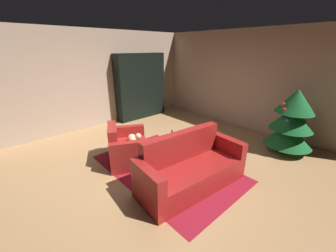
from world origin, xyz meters
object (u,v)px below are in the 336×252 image
at_px(book_stack_on_table, 162,143).
at_px(bookshelf_unit, 143,88).
at_px(couch_red, 190,169).
at_px(armchair_red, 127,148).
at_px(coffee_table, 162,148).
at_px(decorated_tree, 292,121).
at_px(bottle_on_table, 172,139).

bearing_deg(book_stack_on_table, bookshelf_unit, 150.30).
bearing_deg(couch_red, armchair_red, -165.43).
height_order(bookshelf_unit, book_stack_on_table, bookshelf_unit).
distance_m(couch_red, coffee_table, 0.77).
distance_m(bookshelf_unit, book_stack_on_table, 3.25).
bearing_deg(coffee_table, couch_red, -1.73).
bearing_deg(armchair_red, coffee_table, 31.22).
distance_m(armchair_red, couch_red, 1.45).
relative_size(armchair_red, decorated_tree, 0.85).
bearing_deg(decorated_tree, couch_red, -104.31).
height_order(armchair_red, coffee_table, armchair_red).
bearing_deg(decorated_tree, book_stack_on_table, -120.81).
bearing_deg(couch_red, coffee_table, 178.27).
distance_m(couch_red, bottle_on_table, 0.72).
xyz_separation_m(armchair_red, bottle_on_table, (0.76, 0.54, 0.29)).
xyz_separation_m(bookshelf_unit, armchair_red, (2.21, -2.03, -0.70)).
bearing_deg(couch_red, bottle_on_table, 164.82).
distance_m(couch_red, decorated_tree, 2.66).
height_order(couch_red, decorated_tree, decorated_tree).
bearing_deg(armchair_red, book_stack_on_table, 37.00).
relative_size(coffee_table, bottle_on_table, 2.20).
distance_m(bookshelf_unit, coffee_table, 3.34).
height_order(couch_red, coffee_table, couch_red).
relative_size(armchair_red, couch_red, 0.62).
bearing_deg(bottle_on_table, coffee_table, -128.58).
bearing_deg(bookshelf_unit, couch_red, -24.74).
bearing_deg(decorated_tree, armchair_red, -125.24).
distance_m(armchair_red, decorated_tree, 3.59).
xyz_separation_m(bookshelf_unit, book_stack_on_table, (2.79, -1.59, -0.50)).
relative_size(bookshelf_unit, book_stack_on_table, 9.12).
xyz_separation_m(couch_red, book_stack_on_table, (-0.82, 0.07, 0.18)).
bearing_deg(armchair_red, couch_red, 14.57).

